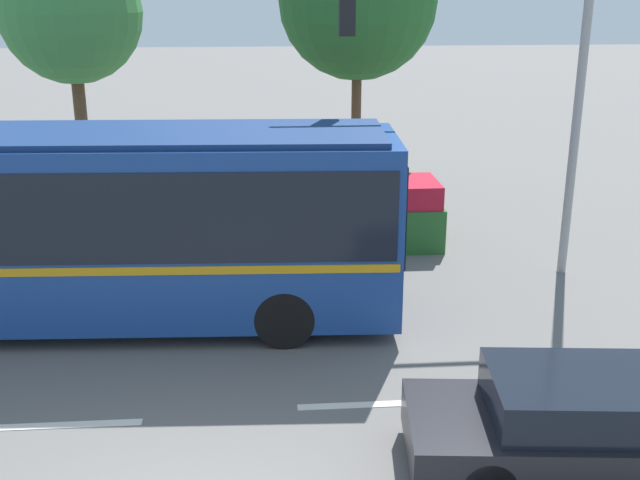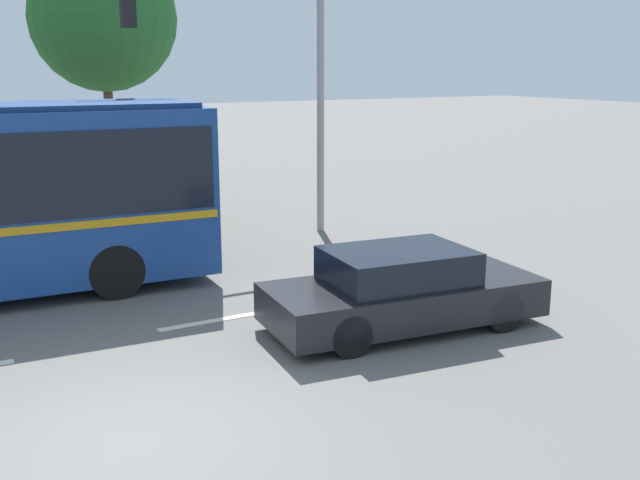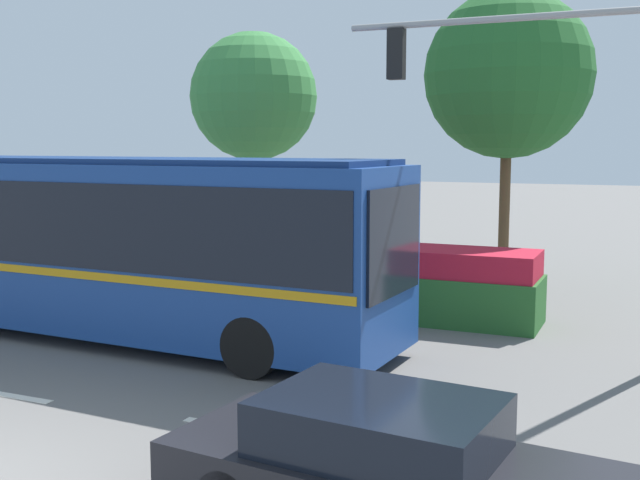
# 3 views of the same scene
# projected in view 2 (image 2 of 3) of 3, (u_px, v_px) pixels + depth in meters

# --- Properties ---
(ground_plane) EXTENTS (140.00, 140.00, 0.00)m
(ground_plane) POSITION_uv_depth(u_px,v_px,m) (131.00, 441.00, 8.37)
(ground_plane) COLOR slate
(sedan_foreground) EXTENTS (4.54, 2.22, 1.29)m
(sedan_foreground) POSITION_uv_depth(u_px,v_px,m) (402.00, 291.00, 11.87)
(sedan_foreground) COLOR black
(sedan_foreground) RESTS_ON ground
(traffic_light_pole) EXTENTS (5.53, 0.24, 6.08)m
(traffic_light_pole) POSITION_uv_depth(u_px,v_px,m) (265.00, 65.00, 17.32)
(traffic_light_pole) COLOR gray
(traffic_light_pole) RESTS_ON ground
(flowering_hedge) EXTENTS (6.91, 1.60, 1.52)m
(flowering_hedge) POSITION_uv_depth(u_px,v_px,m) (71.00, 209.00, 17.83)
(flowering_hedge) COLOR #286028
(flowering_hedge) RESTS_ON ground
(street_tree_centre) EXTENTS (4.09, 4.09, 7.42)m
(street_tree_centre) POSITION_uv_depth(u_px,v_px,m) (103.00, 18.00, 20.98)
(street_tree_centre) COLOR brown
(street_tree_centre) RESTS_ON ground
(lane_stripe_mid) EXTENTS (2.40, 0.16, 0.01)m
(lane_stripe_mid) POSITION_uv_depth(u_px,v_px,m) (229.00, 318.00, 12.42)
(lane_stripe_mid) COLOR silver
(lane_stripe_mid) RESTS_ON ground
(lane_stripe_far) EXTENTS (2.40, 0.16, 0.01)m
(lane_stripe_far) POSITION_uv_depth(u_px,v_px,m) (335.00, 307.00, 13.00)
(lane_stripe_far) COLOR silver
(lane_stripe_far) RESTS_ON ground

